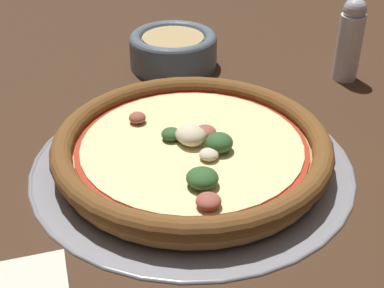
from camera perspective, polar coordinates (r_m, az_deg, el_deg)
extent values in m
plane|color=#3D2616|center=(0.59, 0.00, -2.17)|extent=(3.00, 3.00, 0.00)
cylinder|color=gray|center=(0.58, 0.00, -2.04)|extent=(0.34, 0.34, 0.00)
torus|color=gray|center=(0.58, 0.00, -1.90)|extent=(0.35, 0.35, 0.01)
cylinder|color=tan|center=(0.58, 0.00, -1.01)|extent=(0.28, 0.28, 0.02)
torus|color=brown|center=(0.57, 0.00, 0.09)|extent=(0.30, 0.30, 0.02)
cylinder|color=#A32D19|center=(0.57, 0.00, -0.23)|extent=(0.25, 0.25, 0.00)
cylinder|color=beige|center=(0.57, 0.00, -0.04)|extent=(0.24, 0.24, 0.00)
ellipsoid|color=beige|center=(0.57, 0.07, 1.17)|extent=(0.03, 0.03, 0.02)
ellipsoid|color=beige|center=(0.54, 1.84, -1.11)|extent=(0.02, 0.02, 0.01)
ellipsoid|color=#994C3D|center=(0.58, 1.41, 1.32)|extent=(0.03, 0.03, 0.01)
ellipsoid|color=#2D5628|center=(0.58, -2.25, 1.07)|extent=(0.02, 0.02, 0.01)
ellipsoid|color=#2D5628|center=(0.56, 2.91, 0.15)|extent=(0.04, 0.04, 0.02)
ellipsoid|color=#994C3D|center=(0.61, -5.85, 2.81)|extent=(0.03, 0.03, 0.01)
ellipsoid|color=#994C3D|center=(0.48, 1.77, -6.12)|extent=(0.03, 0.03, 0.01)
ellipsoid|color=#2D5628|center=(0.51, 1.11, -3.65)|extent=(0.03, 0.03, 0.02)
ellipsoid|color=beige|center=(0.56, 0.00, 0.75)|extent=(0.04, 0.04, 0.02)
cylinder|color=slate|center=(0.81, -2.00, 9.72)|extent=(0.13, 0.13, 0.04)
torus|color=slate|center=(0.80, -2.03, 11.12)|extent=(0.13, 0.13, 0.02)
cylinder|color=tan|center=(0.80, -2.04, 11.25)|extent=(0.09, 0.09, 0.00)
cylinder|color=silver|center=(0.79, 16.36, 9.84)|extent=(0.03, 0.03, 0.09)
sphere|color=#B2B2B7|center=(0.77, 16.99, 13.58)|extent=(0.03, 0.03, 0.03)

